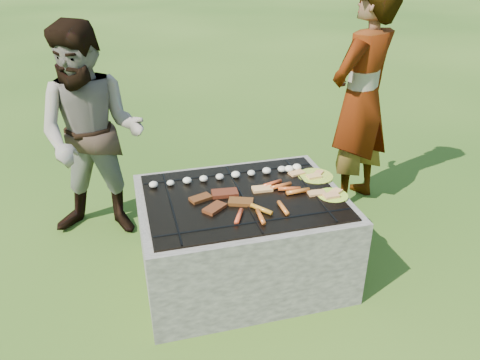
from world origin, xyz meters
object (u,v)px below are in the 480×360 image
at_px(fire_pit, 242,239).
at_px(bystander, 93,136).
at_px(plate_near, 333,195).
at_px(cook, 361,100).
at_px(plate_far, 315,176).

bearing_deg(fire_pit, bystander, 138.23).
relative_size(plate_near, bystander, 0.16).
distance_m(fire_pit, cook, 1.55).
height_order(cook, bystander, cook).
bearing_deg(bystander, cook, 15.65).
xyz_separation_m(plate_near, bystander, (-1.46, 0.94, 0.19)).
xyz_separation_m(fire_pit, bystander, (-0.90, 0.80, 0.52)).
bearing_deg(cook, bystander, -29.71).
bearing_deg(plate_near, plate_far, 90.10).
relative_size(plate_far, cook, 0.16).
height_order(fire_pit, plate_near, plate_near).
distance_m(plate_far, bystander, 1.61).
bearing_deg(plate_far, bystander, 155.52).
xyz_separation_m(fire_pit, plate_near, (0.56, -0.14, 0.33)).
height_order(plate_far, bystander, bystander).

